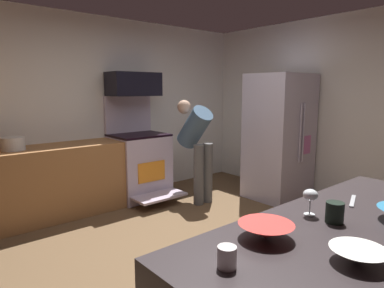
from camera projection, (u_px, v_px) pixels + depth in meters
The scene contains 15 objects.
ground_plane at pixel (208, 255), 3.29m from camera, with size 5.20×4.80×0.02m, color brown.
wall_back at pixel (98, 110), 4.85m from camera, with size 5.20×0.12×2.60m, color silver.
wall_right at pixel (342, 110), 4.69m from camera, with size 0.12×4.80×2.60m, color silver.
lower_cabinet_run at pixel (45, 183), 4.14m from camera, with size 2.40×0.60×0.90m, color #9B673A.
oven_range at pixel (139, 164), 4.97m from camera, with size 0.76×1.01×1.50m.
microwave at pixel (134, 84), 4.85m from camera, with size 0.74×0.38×0.34m, color black.
refrigerator at pixel (279, 137), 4.94m from camera, with size 0.84×0.75×1.81m.
person_cook at pixel (197, 142), 4.76m from camera, with size 0.31×0.63×1.44m.
mixing_bowl_small at pixel (266, 231), 1.58m from camera, with size 0.26×0.26×0.07m, color red.
mixing_bowl_prep at pixel (358, 256), 1.36m from camera, with size 0.23×0.23×0.06m, color white.
wine_glass_near at pixel (310, 196), 1.86m from camera, with size 0.08×0.08×0.15m.
mug_coffee at pixel (335, 212), 1.77m from camera, with size 0.09×0.09×0.11m, color black.
mug_tea at pixel (227, 257), 1.32m from camera, with size 0.08×0.08×0.09m, color silver.
knife_chef at pixel (353, 201), 2.10m from camera, with size 0.25×0.02×0.01m, color #B7BABF.
stock_pot at pixel (13, 144), 3.85m from camera, with size 0.26×0.26×0.15m, color beige.
Camera 1 is at (-2.10, -2.25, 1.59)m, focal length 31.58 mm.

